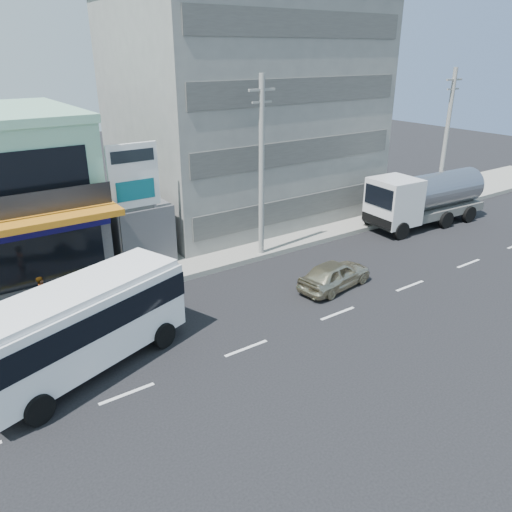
# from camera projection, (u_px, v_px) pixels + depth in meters

# --- Properties ---
(ground) EXTENTS (120.00, 120.00, 0.00)m
(ground) POSITION_uv_depth(u_px,v_px,m) (246.00, 348.00, 19.98)
(ground) COLOR black
(ground) RESTS_ON ground
(sidewalk) EXTENTS (70.00, 5.00, 0.30)m
(sidewalk) POSITION_uv_depth(u_px,v_px,m) (227.00, 247.00, 29.77)
(sidewalk) COLOR gray
(sidewalk) RESTS_ON ground
(concrete_building) EXTENTS (16.00, 12.00, 14.00)m
(concrete_building) POSITION_uv_depth(u_px,v_px,m) (245.00, 114.00, 33.95)
(concrete_building) COLOR gray
(concrete_building) RESTS_ON ground
(gap_structure) EXTENTS (3.00, 6.00, 3.50)m
(gap_structure) POSITION_uv_depth(u_px,v_px,m) (129.00, 227.00, 28.41)
(gap_structure) COLOR #444448
(gap_structure) RESTS_ON ground
(satellite_dish) EXTENTS (1.50, 1.50, 0.15)m
(satellite_dish) POSITION_uv_depth(u_px,v_px,m) (133.00, 200.00, 26.95)
(satellite_dish) COLOR slate
(satellite_dish) RESTS_ON gap_structure
(billboard) EXTENTS (2.60, 0.18, 6.90)m
(billboard) POSITION_uv_depth(u_px,v_px,m) (134.00, 183.00, 24.81)
(billboard) COLOR gray
(billboard) RESTS_ON ground
(utility_pole_near) EXTENTS (1.60, 0.30, 10.00)m
(utility_pole_near) POSITION_uv_depth(u_px,v_px,m) (262.00, 169.00, 26.79)
(utility_pole_near) COLOR #999993
(utility_pole_near) RESTS_ON ground
(utility_pole_far) EXTENTS (1.60, 0.30, 10.00)m
(utility_pole_far) POSITION_uv_depth(u_px,v_px,m) (446.00, 140.00, 35.24)
(utility_pole_far) COLOR #999993
(utility_pole_far) RESTS_ON ground
(minibus) EXTENTS (8.47, 5.10, 3.38)m
(minibus) POSITION_uv_depth(u_px,v_px,m) (81.00, 321.00, 17.99)
(minibus) COLOR white
(minibus) RESTS_ON ground
(sedan) EXTENTS (4.44, 2.29, 1.44)m
(sedan) POSITION_uv_depth(u_px,v_px,m) (335.00, 274.00, 24.82)
(sedan) COLOR beige
(sedan) RESTS_ON ground
(tanker_truck) EXTENTS (9.18, 3.41, 3.56)m
(tanker_truck) POSITION_uv_depth(u_px,v_px,m) (423.00, 198.00, 33.33)
(tanker_truck) COLOR silver
(tanker_truck) RESTS_ON ground
(motorcycle_rider) EXTENTS (1.79, 1.09, 2.16)m
(motorcycle_rider) POSITION_uv_depth(u_px,v_px,m) (46.00, 307.00, 21.71)
(motorcycle_rider) COLOR #50160B
(motorcycle_rider) RESTS_ON ground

